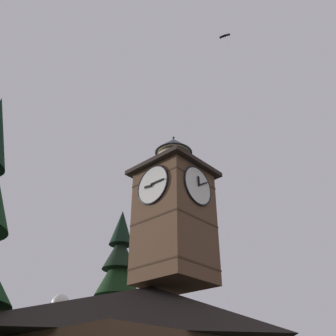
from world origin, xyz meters
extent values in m
pyramid|color=black|center=(-1.40, -2.25, 5.44)|extent=(13.59, 10.39, 2.76)
cube|color=brown|center=(-2.09, -1.31, 9.98)|extent=(3.38, 3.38, 6.33)
cube|color=#432E20|center=(-2.09, -1.31, 7.58)|extent=(3.42, 3.42, 0.10)
cube|color=#432E20|center=(-2.09, -1.31, 9.95)|extent=(3.42, 3.42, 0.10)
cube|color=#432E20|center=(-2.09, -1.31, 12.33)|extent=(3.42, 3.42, 0.10)
cylinder|color=white|center=(-2.09, 0.41, 11.85)|extent=(2.20, 0.10, 2.20)
torus|color=black|center=(-2.09, 0.44, 11.85)|extent=(2.30, 0.10, 2.30)
cube|color=black|center=(-2.09, 0.51, 12.13)|extent=(0.13, 0.04, 0.55)
cube|color=black|center=(-2.48, 0.51, 12.09)|extent=(0.81, 0.04, 0.55)
sphere|color=black|center=(-2.09, 0.52, 11.85)|extent=(0.10, 0.10, 0.10)
cylinder|color=white|center=(-0.38, -1.31, 11.85)|extent=(0.10, 2.20, 2.20)
torus|color=black|center=(-0.35, -1.31, 11.85)|extent=(0.10, 2.30, 2.30)
cube|color=black|center=(-0.28, -1.58, 11.81)|extent=(0.04, 0.56, 0.20)
cube|color=black|center=(-0.28, -0.86, 11.86)|extent=(0.04, 0.90, 0.10)
sphere|color=black|center=(-0.27, -1.31, 11.85)|extent=(0.10, 0.10, 0.10)
cube|color=#2D231E|center=(-2.09, -1.31, 13.27)|extent=(4.08, 4.08, 0.25)
cylinder|color=tan|center=(-2.09, -1.31, 14.06)|extent=(1.97, 1.97, 1.33)
cylinder|color=#2D2319|center=(-2.09, -1.31, 13.57)|extent=(2.03, 2.03, 0.10)
cylinder|color=#2D2319|center=(-2.09, -1.31, 13.90)|extent=(2.03, 2.03, 0.10)
cylinder|color=#2D2319|center=(-2.09, -1.31, 14.23)|extent=(2.03, 2.03, 0.10)
cylinder|color=#2D2319|center=(-2.09, -1.31, 14.56)|extent=(2.03, 2.03, 0.10)
cone|color=#384251|center=(-2.09, -1.31, 15.25)|extent=(2.27, 2.27, 1.05)
sphere|color=#424C5B|center=(-2.09, -1.31, 15.88)|extent=(0.16, 0.16, 0.16)
cone|color=#12321D|center=(-3.75, -7.71, 5.46)|extent=(4.27, 4.27, 2.78)
cone|color=#143419|center=(-3.75, -7.71, 7.03)|extent=(3.60, 3.60, 2.54)
cone|color=#163118|center=(-3.75, -7.71, 8.96)|extent=(2.94, 2.94, 2.99)
cone|color=black|center=(-3.75, -7.71, 10.33)|extent=(2.27, 2.27, 2.34)
cone|color=black|center=(-3.75, -7.71, 12.12)|extent=(1.61, 1.61, 2.53)
sphere|color=silver|center=(-16.39, -34.56, 12.29)|extent=(2.35, 2.35, 2.35)
ellipsoid|color=black|center=(-2.11, 3.12, 21.69)|extent=(0.24, 0.18, 0.12)
cube|color=black|center=(-2.06, 2.96, 21.69)|extent=(0.25, 0.37, 0.07)
cube|color=black|center=(-2.17, 3.28, 21.69)|extent=(0.25, 0.37, 0.07)
camera|label=1|loc=(12.07, 11.26, 2.38)|focal=39.70mm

